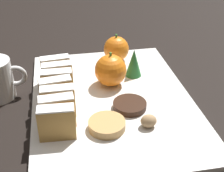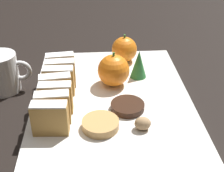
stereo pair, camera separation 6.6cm
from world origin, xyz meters
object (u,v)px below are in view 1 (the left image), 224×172
orange_near (111,70)px  walnut (149,121)px  chocolate_cookie (130,105)px  orange_far (116,49)px

orange_near → walnut: size_ratio=2.62×
orange_near → walnut: (0.04, -0.16, -0.02)m
orange_near → chocolate_cookie: (0.02, -0.10, -0.03)m
walnut → chocolate_cookie: (-0.02, 0.06, -0.01)m
orange_near → chocolate_cookie: 0.11m
orange_far → chocolate_cookie: orange_far is taller
orange_far → chocolate_cookie: (-0.01, -0.22, -0.03)m
orange_near → chocolate_cookie: bearing=-77.8°
chocolate_cookie → orange_near: bearing=102.2°
orange_near → orange_far: orange_near is taller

